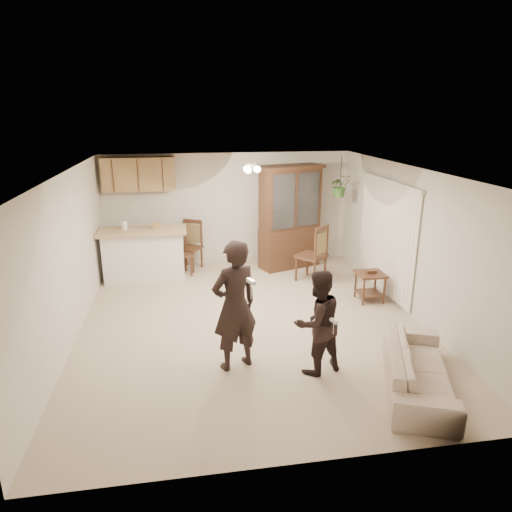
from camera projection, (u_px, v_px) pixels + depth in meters
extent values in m
plane|color=#BAA68D|center=(250.00, 322.00, 7.61)|extent=(6.50, 6.50, 0.00)
cube|color=silver|center=(250.00, 171.00, 6.86)|extent=(5.50, 6.50, 0.02)
cube|color=beige|center=(229.00, 209.00, 10.29)|extent=(5.50, 0.02, 2.50)
cube|color=beige|center=(303.00, 353.00, 4.18)|extent=(5.50, 0.02, 2.50)
cube|color=beige|center=(68.00, 259.00, 6.81)|extent=(0.02, 6.50, 2.50)
cube|color=beige|center=(412.00, 243.00, 7.66)|extent=(0.02, 6.50, 2.50)
cube|color=silver|center=(144.00, 257.00, 9.39)|extent=(1.60, 0.55, 1.00)
cube|color=tan|center=(142.00, 231.00, 9.22)|extent=(1.75, 0.70, 0.08)
cube|color=olive|center=(139.00, 174.00, 9.57)|extent=(1.50, 0.34, 0.70)
imported|color=#255522|center=(340.00, 186.00, 9.66)|extent=(0.43, 0.37, 0.48)
cylinder|color=black|center=(341.00, 170.00, 9.56)|extent=(0.01, 0.01, 0.65)
imported|color=beige|center=(419.00, 362.00, 5.70)|extent=(1.36, 2.01, 0.73)
imported|color=black|center=(235.00, 306.00, 6.03)|extent=(0.77, 0.65, 1.80)
imported|color=black|center=(317.00, 325.00, 5.99)|extent=(0.79, 0.70, 1.35)
cube|color=#3B1E15|center=(289.00, 247.00, 10.24)|extent=(1.43, 0.93, 0.88)
cube|color=#3B1E15|center=(290.00, 199.00, 9.91)|extent=(1.40, 0.87, 1.32)
cube|color=silver|center=(290.00, 199.00, 9.91)|extent=(1.09, 0.39, 1.16)
cube|color=#3B1E15|center=(291.00, 167.00, 9.70)|extent=(1.54, 0.99, 0.07)
cube|color=#3B1E15|center=(371.00, 274.00, 8.33)|extent=(0.50, 0.50, 0.04)
cube|color=#3B1E15|center=(369.00, 293.00, 8.44)|extent=(0.42, 0.42, 0.03)
cube|color=#3B1E15|center=(371.00, 271.00, 8.31)|extent=(0.18, 0.12, 0.06)
cube|color=#3B1E15|center=(180.00, 255.00, 9.68)|extent=(0.57, 0.57, 0.05)
cube|color=#A38851|center=(179.00, 242.00, 9.59)|extent=(0.33, 0.14, 0.39)
cube|color=#3B1E15|center=(178.00, 231.00, 9.52)|extent=(0.40, 0.17, 0.08)
cube|color=#3B1E15|center=(189.00, 248.00, 10.03)|extent=(0.66, 0.66, 0.05)
cube|color=#A38851|center=(188.00, 236.00, 9.94)|extent=(0.33, 0.22, 0.42)
cube|color=#3B1E15|center=(188.00, 223.00, 9.86)|extent=(0.40, 0.26, 0.08)
cube|color=#3B1E15|center=(311.00, 256.00, 9.35)|extent=(0.74, 0.74, 0.06)
cube|color=#A38851|center=(312.00, 241.00, 9.25)|extent=(0.32, 0.30, 0.46)
cube|color=#3B1E15|center=(312.00, 227.00, 9.16)|extent=(0.38, 0.36, 0.09)
cube|color=white|center=(251.00, 281.00, 5.54)|extent=(0.10, 0.16, 0.05)
cube|color=white|center=(334.00, 321.00, 5.65)|extent=(0.08, 0.13, 0.04)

